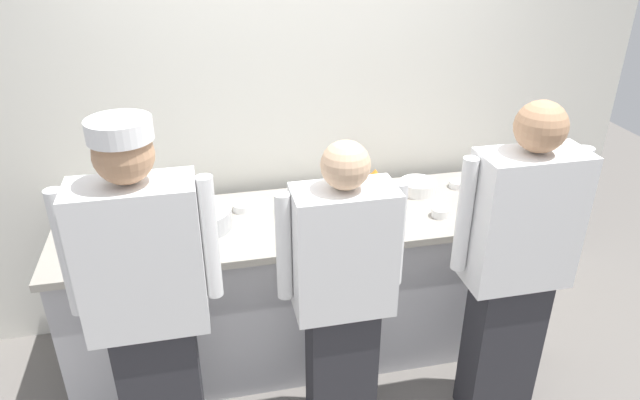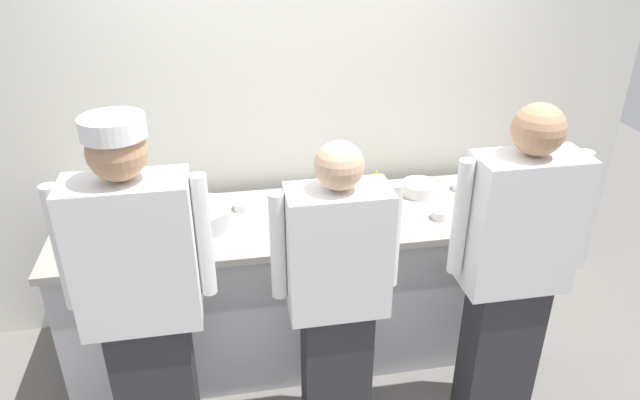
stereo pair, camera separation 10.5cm
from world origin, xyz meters
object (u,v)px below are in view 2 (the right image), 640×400
at_px(plate_stack_front, 420,188).
at_px(deli_cup, 124,226).
at_px(chef_center, 337,295).
at_px(chef_far_right, 513,270).
at_px(squeeze_bottle_secondary, 493,201).
at_px(chefs_knife, 490,197).
at_px(squeeze_bottle_primary, 376,185).
at_px(ramekin_green_sauce, 440,214).
at_px(mixing_bowl_steel, 199,216).
at_px(ramekin_yellow_sauce, 461,186).
at_px(ramekin_red_sauce, 243,205).
at_px(sheet_tray, 317,219).
at_px(chef_near_left, 143,300).

relative_size(plate_stack_front, deli_cup, 2.01).
bearing_deg(chef_center, chef_far_right, -3.25).
relative_size(squeeze_bottle_secondary, chefs_knife, 0.70).
relative_size(squeeze_bottle_primary, ramekin_green_sauce, 2.02).
relative_size(mixing_bowl_steel, chefs_knife, 1.24).
distance_m(ramekin_green_sauce, ramekin_yellow_sauce, 0.41).
height_order(plate_stack_front, deli_cup, deli_cup).
bearing_deg(ramekin_red_sauce, squeeze_bottle_secondary, -13.73).
height_order(plate_stack_front, sheet_tray, plate_stack_front).
bearing_deg(ramekin_red_sauce, chef_center, -64.51).
height_order(squeeze_bottle_secondary, chefs_knife, squeeze_bottle_secondary).
relative_size(chef_near_left, ramekin_yellow_sauce, 16.77).
xyz_separation_m(plate_stack_front, ramekin_red_sauce, (-1.04, -0.01, -0.01)).
bearing_deg(deli_cup, chef_center, -31.56).
distance_m(mixing_bowl_steel, ramekin_green_sauce, 1.30).
bearing_deg(mixing_bowl_steel, squeeze_bottle_secondary, -6.80).
bearing_deg(squeeze_bottle_primary, chefs_knife, -9.09).
bearing_deg(chef_near_left, chefs_knife, 20.09).
xyz_separation_m(chef_center, ramekin_red_sauce, (-0.38, 0.79, 0.09)).
xyz_separation_m(chef_near_left, ramekin_red_sauce, (0.47, 0.81, -0.01)).
xyz_separation_m(chef_far_right, ramekin_yellow_sauce, (0.10, 0.86, 0.02)).
bearing_deg(chef_far_right, ramekin_yellow_sauce, 83.65).
relative_size(chef_near_left, squeeze_bottle_primary, 9.47).
relative_size(chef_near_left, deli_cup, 16.54).
height_order(squeeze_bottle_primary, deli_cup, squeeze_bottle_primary).
relative_size(mixing_bowl_steel, deli_cup, 3.21).
xyz_separation_m(ramekin_red_sauce, ramekin_green_sauce, (1.05, -0.30, 0.00)).
relative_size(plate_stack_front, squeeze_bottle_secondary, 1.11).
bearing_deg(mixing_bowl_steel, deli_cup, -173.76).
relative_size(sheet_tray, ramekin_yellow_sauce, 3.98).
relative_size(mixing_bowl_steel, squeeze_bottle_primary, 1.84).
height_order(chef_center, sheet_tray, chef_center).
relative_size(plate_stack_front, mixing_bowl_steel, 0.63).
bearing_deg(chef_far_right, squeeze_bottle_primary, 118.31).
bearing_deg(mixing_bowl_steel, chef_near_left, -109.23).
bearing_deg(plate_stack_front, ramekin_red_sauce, -179.54).
height_order(plate_stack_front, ramekin_green_sauce, plate_stack_front).
distance_m(chef_center, chef_far_right, 0.84).
relative_size(chef_far_right, chefs_knife, 6.24).
xyz_separation_m(squeeze_bottle_secondary, chefs_knife, (0.09, 0.21, -0.09)).
distance_m(chef_center, ramekin_green_sauce, 0.84).
height_order(chef_far_right, ramekin_yellow_sauce, chef_far_right).
bearing_deg(chef_center, chef_near_left, -178.43).
bearing_deg(plate_stack_front, chef_near_left, -151.45).
relative_size(sheet_tray, ramekin_red_sauce, 3.95).
height_order(mixing_bowl_steel, sheet_tray, mixing_bowl_steel).
distance_m(chef_far_right, plate_stack_front, 0.86).
bearing_deg(chef_near_left, chef_far_right, -0.82).
bearing_deg(chef_center, sheet_tray, 89.25).
distance_m(chef_near_left, squeeze_bottle_primary, 1.47).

